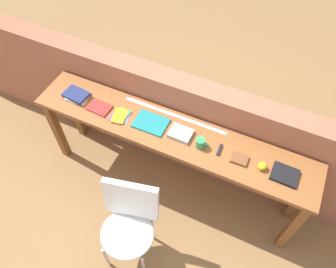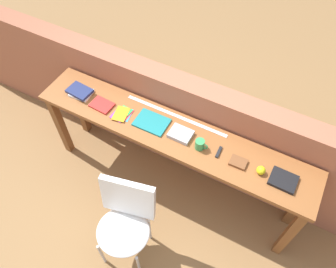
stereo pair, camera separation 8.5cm
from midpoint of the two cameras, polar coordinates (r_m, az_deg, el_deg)
name	(u,v)px [view 1 (the left image)]	position (r m, az deg, el deg)	size (l,w,h in m)	color
ground_plane	(157,206)	(3.36, -2.60, -12.37)	(40.00, 40.00, 0.00)	olive
brick_wall_back	(185,125)	(3.17, 2.23, 1.56)	(6.00, 0.20, 1.14)	#9E5B42
sideboard	(170,141)	(2.85, -0.43, -1.21)	(2.50, 0.44, 0.88)	brown
chair_white_moulded	(129,222)	(2.74, -7.76, -15.00)	(0.53, 0.54, 0.89)	white
book_stack_leftmost	(77,95)	(3.08, -16.34, 6.47)	(0.23, 0.17, 0.05)	white
magazine_cycling	(100,108)	(2.96, -12.65, 4.50)	(0.20, 0.14, 0.02)	red
pamphlet_pile_colourful	(121,116)	(2.86, -9.05, 3.16)	(0.17, 0.19, 0.01)	#3399D8
book_open_centre	(151,123)	(2.78, -3.88, 1.92)	(0.28, 0.21, 0.02)	#19757A
book_grey_hardcover	(181,133)	(2.70, 1.33, 0.07)	(0.19, 0.15, 0.04)	#9E9EA3
mug	(201,143)	(2.61, 4.80, -1.60)	(0.11, 0.08, 0.09)	#338C4C
multitool_folded	(220,150)	(2.64, 8.06, -2.77)	(0.02, 0.11, 0.02)	black
leather_journal_brown	(239,159)	(2.61, 11.43, -4.32)	(0.13, 0.10, 0.02)	brown
sports_ball_small	(262,166)	(2.59, 15.21, -5.43)	(0.07, 0.07, 0.07)	yellow
book_repair_rightmost	(285,175)	(2.63, 18.80, -6.75)	(0.20, 0.17, 0.03)	black
ruler_metal_back_edge	(174,115)	(2.84, 0.28, 3.27)	(0.96, 0.03, 0.00)	silver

